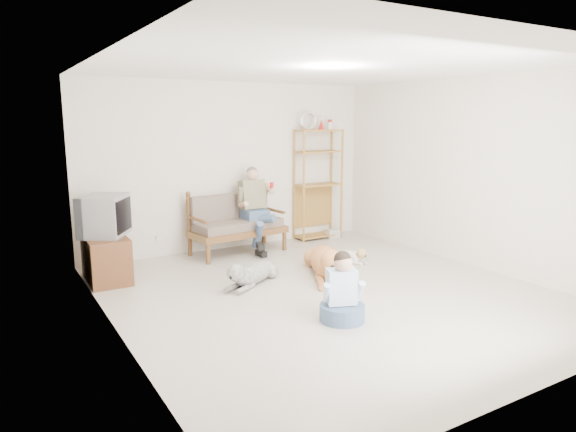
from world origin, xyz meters
TOP-DOWN VIEW (x-y plane):
  - floor at (0.00, 0.00)m, footprint 5.50×5.50m
  - ceiling at (0.00, 0.00)m, footprint 5.50×5.50m
  - wall_back at (0.00, 2.75)m, footprint 5.00×0.00m
  - wall_front at (0.00, -2.75)m, footprint 5.00×0.00m
  - wall_left at (-2.50, 0.00)m, footprint 0.00×5.50m
  - wall_right at (2.50, 0.00)m, footprint 0.00×5.50m
  - loveseat at (-0.11, 2.41)m, footprint 1.56×0.85m
  - man at (0.17, 2.21)m, footprint 0.52×0.74m
  - etagere at (1.57, 2.55)m, footprint 0.86×0.38m
  - book_stack at (1.84, 2.46)m, footprint 0.24×0.18m
  - tv_stand at (-2.23, 1.93)m, footprint 0.52×0.91m
  - crt_tv at (-2.19, 1.97)m, footprint 0.78×0.82m
  - wall_outlet at (-1.25, 2.73)m, footprint 0.12×0.02m
  - golden_retriever at (0.38, 0.58)m, footprint 0.91×1.51m
  - shaggy_dog at (-0.66, 0.79)m, footprint 1.05×0.73m
  - terrier at (1.12, 0.94)m, footprint 0.28×0.65m
  - child at (-0.38, -0.79)m, footprint 0.48×0.48m

SIDE VIEW (x-z plane):
  - floor at x=0.00m, z-range 0.00..0.00m
  - book_stack at x=1.84m, z-range 0.00..0.15m
  - terrier at x=1.12m, z-range -0.02..0.23m
  - shaggy_dog at x=-0.66m, z-range -0.03..0.32m
  - golden_retriever at x=0.38m, z-range -0.05..0.45m
  - child at x=-0.38m, z-range -0.11..0.65m
  - wall_outlet at x=-1.25m, z-range 0.26..0.34m
  - tv_stand at x=-2.23m, z-range 0.00..0.60m
  - loveseat at x=-0.11m, z-range 0.01..0.96m
  - man at x=0.17m, z-range 0.03..1.23m
  - crt_tv at x=-2.19m, z-range 0.60..1.13m
  - etagere at x=1.57m, z-range -0.13..2.12m
  - wall_left at x=-2.50m, z-range -1.40..4.10m
  - wall_right at x=2.50m, z-range -1.40..4.10m
  - wall_back at x=0.00m, z-range -1.15..3.85m
  - wall_front at x=0.00m, z-range -1.15..3.85m
  - ceiling at x=0.00m, z-range 2.70..2.70m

